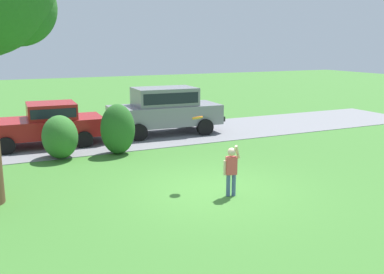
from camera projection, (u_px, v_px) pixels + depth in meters
The scene contains 8 objects.
ground_plane at pixel (211, 189), 11.16m from camera, with size 80.00×80.00×0.00m, color #3D752D.
driveway_strip at pixel (130, 138), 17.27m from camera, with size 28.00×4.40×0.02m, color slate.
shrub_near_tree at pixel (60, 137), 14.05m from camera, with size 1.14×1.31×1.41m.
shrub_centre_left at pixel (118, 129), 14.60m from camera, with size 1.16×0.98×1.70m.
parked_sedan at pixel (46, 123), 15.85m from camera, with size 4.47×2.22×1.56m.
parked_suv at pixel (165, 108), 17.83m from camera, with size 4.77×2.24×1.92m.
child_thrower at pixel (231, 168), 10.54m from camera, with size 0.47×0.22×1.29m.
frisbee at pixel (198, 118), 11.13m from camera, with size 0.28×0.27×0.13m.
Camera 1 is at (-4.98, -9.40, 3.65)m, focal length 40.70 mm.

